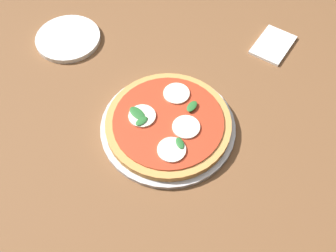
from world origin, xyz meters
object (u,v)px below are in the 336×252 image
(plate_white, at_px, (68,38))
(napkin, at_px, (273,45))
(dining_table, at_px, (153,122))
(serving_tray, at_px, (168,127))
(pizza, at_px, (168,123))

(plate_white, height_order, napkin, plate_white)
(dining_table, relative_size, napkin, 11.40)
(napkin, bearing_deg, plate_white, -81.54)
(serving_tray, relative_size, plate_white, 1.79)
(serving_tray, bearing_deg, dining_table, -140.46)
(serving_tray, bearing_deg, plate_white, -126.01)
(serving_tray, height_order, plate_white, plate_white)
(serving_tray, relative_size, napkin, 2.52)
(dining_table, height_order, napkin, napkin)
(serving_tray, distance_m, napkin, 0.41)
(serving_tray, xyz_separation_m, pizza, (-0.00, 0.00, 0.02))
(pizza, relative_size, napkin, 2.33)
(dining_table, bearing_deg, plate_white, -122.50)
(plate_white, distance_m, napkin, 0.58)
(pizza, height_order, napkin, pizza)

